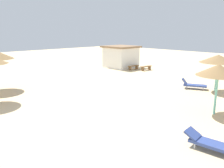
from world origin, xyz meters
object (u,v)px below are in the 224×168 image
lounger_2 (209,143)px  bench_1 (146,67)px  lounger_3 (193,85)px  beach_cabana (121,56)px  parasol_4 (218,70)px  bench_0 (133,67)px  parasol_3 (218,59)px

lounger_2 → bench_1: size_ratio=1.29×
lounger_3 → beach_cabana: 11.87m
parasol_4 → bench_1: parasol_4 is taller
lounger_3 → beach_cabana: size_ratio=0.53×
lounger_3 → bench_1: bearing=152.9°
bench_0 → beach_cabana: beach_cabana is taller
lounger_2 → bench_0: (-14.17, 11.61, 0.04)m
lounger_2 → beach_cabana: size_ratio=0.54×
lounger_3 → bench_0: bearing=160.2°
lounger_2 → beach_cabana: bearing=144.3°
lounger_2 → beach_cabana: 20.21m
beach_cabana → bench_0: bearing=-4.5°
parasol_3 → bench_0: (-10.59, 2.78, -2.08)m
parasol_3 → beach_cabana: size_ratio=0.75×
parasol_4 → lounger_2: 4.81m
lounger_3 → bench_1: (-7.84, 4.02, 0.02)m
parasol_3 → lounger_2: bearing=-67.9°
lounger_3 → bench_1: 8.81m
parasol_4 → bench_1: bearing=143.8°
bench_0 → bench_1: bearing=30.6°
parasol_3 → bench_1: (-9.33, 3.52, -2.08)m
beach_cabana → parasol_4: bearing=-27.6°
parasol_3 → lounger_2: (3.58, -8.84, -2.12)m
bench_1 → bench_0: bearing=-149.4°
parasol_3 → bench_0: bearing=165.3°
lounger_2 → bench_0: bearing=140.7°
bench_0 → parasol_4: bearing=-31.0°
bench_0 → lounger_2: bearing=-39.3°
parasol_4 → lounger_3: size_ratio=1.40×
lounger_2 → lounger_3: 9.76m
parasol_3 → bench_0: 11.15m
bench_1 → beach_cabana: beach_cabana is taller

